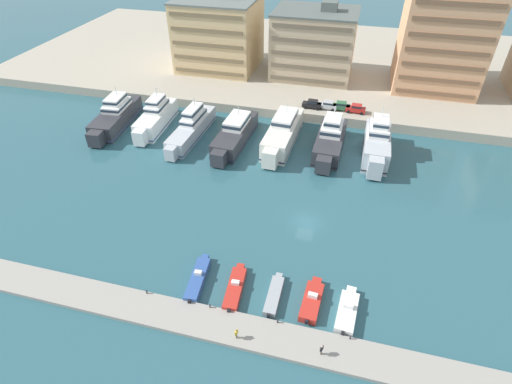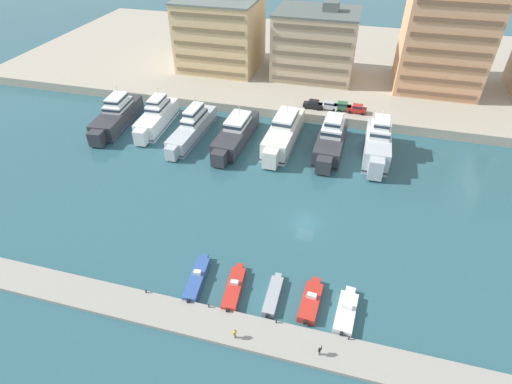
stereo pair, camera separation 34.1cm
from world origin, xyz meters
The scene contains 28 objects.
ground_plane centered at (0.00, 0.00, 0.00)m, with size 400.00×400.00×0.00m, color #2D5B66.
quay_promenade centered at (0.00, 66.83, 1.03)m, with size 180.00×70.00×2.06m, color #ADA38E.
pier_dock centered at (0.00, -20.54, 0.26)m, with size 120.00×4.42×0.52m, color #9E998E.
yacht_charcoal_far_left centered at (-43.79, 20.52, 2.17)m, with size 6.31×19.17×7.74m.
yacht_white_left centered at (-35.24, 21.96, 2.25)m, with size 4.84×16.96×7.88m.
yacht_silver_mid_left centered at (-26.52, 20.15, 2.05)m, with size 4.43×19.79×7.55m.
yacht_charcoal_center_left centered at (-17.35, 20.00, 1.96)m, with size 5.43×19.11×6.66m.
yacht_ivory_center centered at (-8.20, 22.08, 2.32)m, with size 5.60×19.83×7.43m.
yacht_charcoal_center_right centered at (1.08, 21.88, 2.29)m, with size 5.34×17.44×8.21m.
yacht_silver_mid_right centered at (9.67, 21.76, 2.74)m, with size 4.61×16.44×9.13m.
motorboat_blue_far_left centered at (-11.82, -14.81, 0.53)m, with size 2.34×7.92×1.54m.
motorboat_red_left centered at (-6.73, -15.00, 0.50)m, with size 2.37×7.58×1.42m.
motorboat_grey_mid_left centered at (-1.70, -14.79, 0.43)m, with size 1.58×6.74×0.88m.
motorboat_red_center_left centered at (2.99, -14.52, 0.54)m, with size 2.44×6.94×1.59m.
motorboat_white_center centered at (7.30, -14.94, 0.53)m, with size 2.65×7.06×1.56m.
car_black_far_left centered at (-4.30, 34.86, 3.03)m, with size 4.16×2.05×1.80m.
car_silver_left centered at (-0.97, 35.20, 3.03)m, with size 4.20×2.12×1.80m.
car_green_mid_left centered at (1.78, 35.49, 3.03)m, with size 4.10×1.92×1.80m.
car_red_center_left centered at (5.04, 35.07, 3.03)m, with size 4.17×2.06×1.80m.
apartment_block_far_left centered at (-31.55, 53.70, 10.56)m, with size 19.72×18.10×18.91m.
apartment_block_left centered at (-7.22, 53.59, 9.88)m, with size 19.66×15.23×17.55m.
apartment_block_mid_left centered at (21.60, 54.26, 14.74)m, with size 18.65×17.41×27.26m.
pedestrian_near_edge centered at (4.94, -21.23, 1.45)m, with size 0.37×0.57×1.58m.
pedestrian_mid_deck centered at (-4.52, -21.65, 1.44)m, with size 0.32×0.58×1.55m.
bollard_west centered at (-17.14, -18.58, 0.84)m, with size 0.20×0.20×0.61m.
bollard_west_mid centered at (-8.80, -18.58, 0.84)m, with size 0.20×0.20×0.61m.
bollard_east_mid centered at (-0.46, -18.58, 0.84)m, with size 0.20×0.20×0.61m.
bollard_east centered at (7.88, -18.58, 0.84)m, with size 0.20×0.20×0.61m.
Camera 1 is at (3.97, -45.64, 41.21)m, focal length 28.00 mm.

